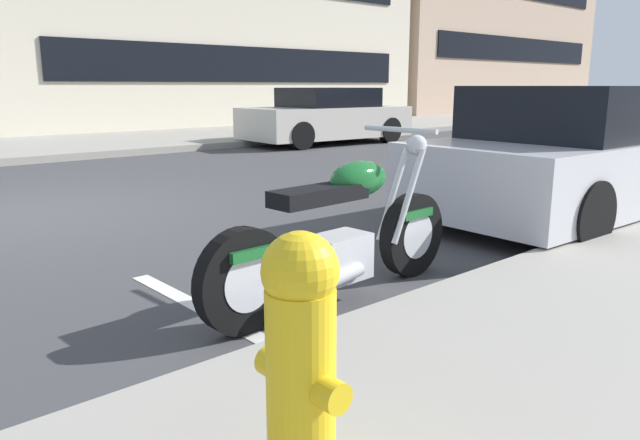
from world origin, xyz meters
TOP-DOWN VIEW (x-y plane):
  - ground_plane at (0.00, 0.00)m, footprint 260.00×260.00m
  - sidewalk_far_curb at (12.00, 7.08)m, footprint 120.00×5.00m
  - parking_stall_stripe at (0.00, -3.98)m, footprint 0.12×2.20m
  - parked_motorcycle at (0.79, -4.22)m, footprint 2.18×0.62m
  - parked_car_near_corner at (4.55, -4.01)m, footprint 4.31×1.95m
  - car_opposite_curb at (8.14, 4.02)m, footprint 4.23×2.04m
  - fire_hydrant at (-0.74, -5.64)m, footprint 0.24×0.36m

SIDE VIEW (x-z plane):
  - ground_plane at x=0.00m, z-range 0.00..0.00m
  - parking_stall_stripe at x=0.00m, z-range 0.00..0.01m
  - sidewalk_far_curb at x=12.00m, z-range 0.00..0.14m
  - parked_motorcycle at x=0.79m, z-range -0.13..0.98m
  - fire_hydrant at x=-0.74m, z-range 0.16..0.99m
  - car_opposite_curb at x=8.14m, z-range -0.03..1.30m
  - parked_car_near_corner at x=4.55m, z-range -0.04..1.34m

